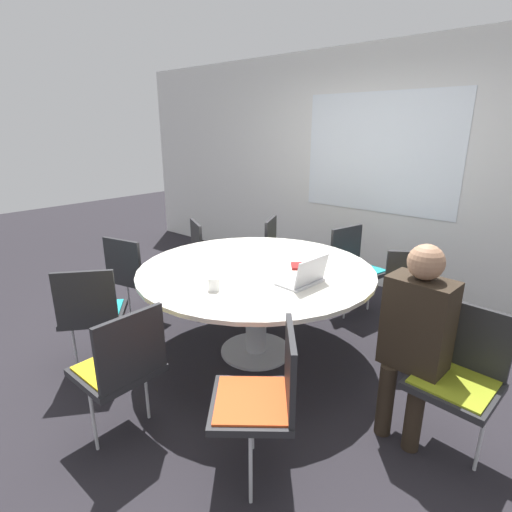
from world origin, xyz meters
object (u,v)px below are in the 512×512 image
object	(u,v)px
chair_5	(134,272)
chair_2	(355,263)
coffee_cup	(214,284)
chair_0	(460,370)
chair_4	(209,252)
chair_1	(414,298)
chair_8	(265,392)
person_0	(416,330)
chair_6	(92,309)
chair_7	(122,363)
spiral_notebook	(305,266)
laptop	(305,277)
chair_3	(282,250)

from	to	relation	value
chair_5	chair_2	bearing A→B (deg)	34.61
coffee_cup	chair_2	bearing A→B (deg)	85.01
chair_0	chair_4	world-z (taller)	same
chair_0	chair_1	xyz separation A→B (m)	(-0.56, 0.83, 0.00)
chair_8	person_0	size ratio (longest dim) A/B	0.71
chair_6	chair_7	size ratio (longest dim) A/B	1.00
chair_6	chair_7	world-z (taller)	same
chair_7	spiral_notebook	size ratio (longest dim) A/B	3.41
spiral_notebook	coffee_cup	distance (m)	0.83
person_0	coffee_cup	xyz separation A→B (m)	(-1.24, -0.41, 0.08)
chair_1	chair_8	world-z (taller)	same
chair_0	chair_8	distance (m)	1.12
laptop	chair_5	bearing A→B (deg)	-75.08
chair_8	person_0	distance (m)	0.95
chair_0	chair_8	xyz separation A→B (m)	(-0.70, -0.87, 0.00)
chair_3	spiral_notebook	size ratio (longest dim) A/B	3.41
chair_2	laptop	distance (m)	1.34
chair_3	chair_4	distance (m)	0.81
person_0	coffee_cup	world-z (taller)	person_0
chair_7	chair_8	distance (m)	0.86
chair_3	chair_5	distance (m)	1.60
chair_6	coffee_cup	xyz separation A→B (m)	(0.83, 0.48, 0.27)
chair_2	person_0	distance (m)	1.75
chair_6	chair_8	bearing A→B (deg)	-47.35
laptop	coffee_cup	bearing A→B (deg)	-35.42
person_0	laptop	distance (m)	0.83
chair_1	chair_2	distance (m)	0.90
chair_2	laptop	xyz separation A→B (m)	(0.26, -1.28, 0.28)
chair_5	chair_7	xyz separation A→B (m)	(1.28, -0.91, 0.00)
chair_2	spiral_notebook	bearing A→B (deg)	16.70
laptop	coffee_cup	distance (m)	0.65
chair_8	coffee_cup	size ratio (longest dim) A/B	9.64
chair_7	laptop	bearing A→B (deg)	-19.22
chair_1	chair_5	bearing A→B (deg)	-7.69
person_0	chair_3	bearing A→B (deg)	-28.46
chair_5	person_0	bearing A→B (deg)	-7.87
chair_3	chair_8	bearing A→B (deg)	10.59
chair_7	spiral_notebook	bearing A→B (deg)	-8.05
chair_3	chair_2	bearing A→B (deg)	73.79
laptop	chair_1	bearing A→B (deg)	152.62
person_0	spiral_notebook	world-z (taller)	person_0
person_0	chair_8	bearing A→B (deg)	65.00
chair_3	laptop	xyz separation A→B (m)	(1.08, -1.16, 0.28)
chair_0	chair_5	world-z (taller)	same
spiral_notebook	chair_8	bearing A→B (deg)	-64.24
chair_5	laptop	bearing A→B (deg)	-2.73
chair_5	chair_3	bearing A→B (deg)	53.88
chair_8	chair_5	bearing A→B (deg)	34.72
chair_0	chair_6	world-z (taller)	same
chair_1	coffee_cup	distance (m)	1.62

